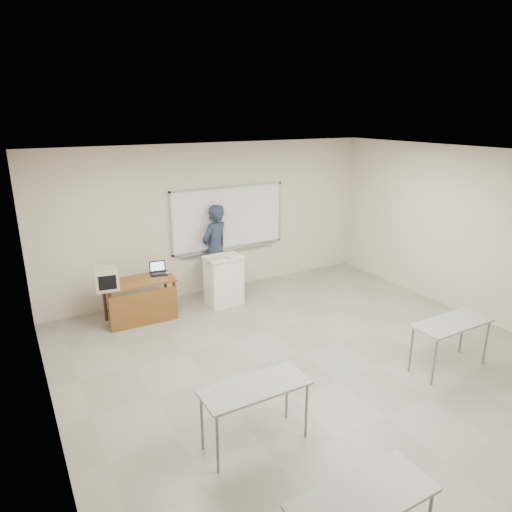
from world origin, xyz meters
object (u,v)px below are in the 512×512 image
whiteboard (228,219)px  laptop (158,271)px  instructor_desk (141,295)px  crt_monitor (107,279)px  mouse (168,273)px  presenter (215,249)px  keyboard (219,259)px  podium (224,280)px

whiteboard → laptop: 1.90m
instructor_desk → crt_monitor: bearing=-177.4°
crt_monitor → mouse: size_ratio=4.24×
whiteboard → crt_monitor: (-2.65, -0.79, -0.56)m
whiteboard → mouse: 1.81m
instructor_desk → presenter: presenter is taller
keyboard → mouse: bearing=175.9°
podium → keyboard: size_ratio=2.07×
instructor_desk → presenter: 1.88m
instructor_desk → podium: (1.60, 0.01, -0.03)m
whiteboard → mouse: (-1.55, -0.62, -0.71)m
laptop → keyboard: (1.05, -0.37, 0.17)m
podium → presenter: 0.78m
laptop → mouse: size_ratio=2.97×
instructor_desk → mouse: bearing=16.8°
podium → laptop: size_ratio=3.29×
instructor_desk → mouse: (0.55, 0.16, 0.26)m
whiteboard → instructor_desk: bearing=-159.7°
instructor_desk → keyboard: keyboard is taller
mouse → presenter: 1.28m
crt_monitor → instructor_desk: bearing=10.0°
instructor_desk → mouse: 0.63m
podium → mouse: 1.10m
instructor_desk → mouse: size_ratio=12.62×
instructor_desk → presenter: (1.72, 0.65, 0.40)m
whiteboard → crt_monitor: bearing=-163.3°
mouse → instructor_desk: bearing=-154.7°
presenter → mouse: bearing=-1.6°
podium → crt_monitor: size_ratio=2.31×
mouse → keyboard: bearing=-7.5°
crt_monitor → keyboard: (2.00, -0.10, 0.06)m
podium → keyboard: (-0.15, -0.12, 0.49)m
whiteboard → laptop: bearing=-163.1°
podium → presenter: size_ratio=0.52×
mouse → presenter: (1.17, 0.49, 0.15)m
podium → crt_monitor: 2.19m
mouse → podium: bearing=1.1°
keyboard → presenter: 0.81m
podium → laptop: 1.27m
podium → mouse: (-1.05, 0.15, 0.29)m
crt_monitor → laptop: crt_monitor is taller
laptop → keyboard: size_ratio=0.63×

